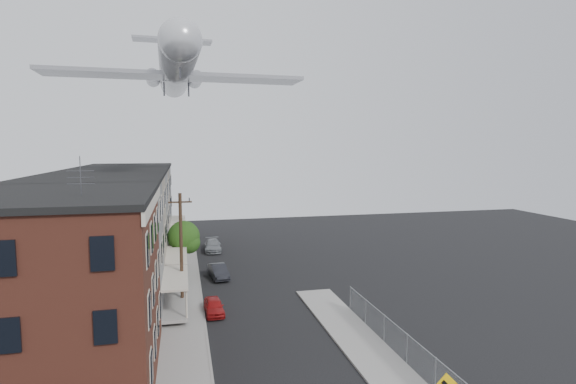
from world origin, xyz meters
name	(u,v)px	position (x,y,z in m)	size (l,w,h in m)	color
sidewalk_left	(184,283)	(-5.50, 24.00, 0.06)	(3.00, 62.00, 0.12)	gray
sidewalk_right	(375,359)	(5.50, 6.00, 0.06)	(3.00, 26.00, 0.12)	gray
curb_left	(200,282)	(-4.05, 24.00, 0.07)	(0.15, 62.00, 0.14)	gray
curb_right	(352,362)	(4.05, 6.00, 0.07)	(0.15, 26.00, 0.14)	gray
corner_building	(53,292)	(-12.00, 7.00, 5.16)	(10.31, 12.30, 12.15)	#341510
row_house_a	(90,251)	(-11.96, 16.50, 5.13)	(11.98, 7.00, 10.30)	slate
row_house_b	(106,233)	(-11.96, 23.50, 5.13)	(11.98, 7.00, 10.30)	gray
row_house_c	(117,220)	(-11.96, 30.50, 5.13)	(11.98, 7.00, 10.30)	slate
row_house_d	(126,211)	(-11.96, 37.50, 5.13)	(11.98, 7.00, 10.30)	gray
row_house_e	(132,203)	(-11.96, 44.50, 5.13)	(11.98, 7.00, 10.30)	slate
chainlink_fence	(407,349)	(7.00, 5.00, 1.00)	(0.06, 18.06, 1.90)	gray
utility_pole	(181,248)	(-5.60, 18.00, 4.67)	(1.80, 0.26, 9.00)	black
street_tree	(185,238)	(-5.27, 27.92, 3.45)	(3.22, 3.20, 5.20)	black
car_near	(214,306)	(-3.29, 15.68, 0.58)	(1.38, 3.43, 1.17)	#A11415
car_mid	(218,271)	(-2.22, 24.95, 0.66)	(1.41, 4.03, 1.33)	black
car_far	(213,245)	(-2.01, 36.48, 0.68)	(1.91, 4.69, 1.36)	gray
airplane	(176,69)	(-5.76, 29.11, 20.26)	(24.03, 27.44, 7.97)	#BCBDC1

